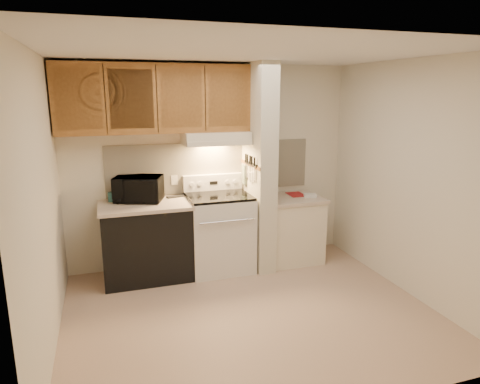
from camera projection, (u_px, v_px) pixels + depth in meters
name	position (u px, v px, depth m)	size (l,w,h in m)	color
floor	(250.00, 312.00, 4.30)	(3.60, 3.60, 0.00)	tan
ceiling	(251.00, 52.00, 3.73)	(3.60, 3.60, 0.00)	white
wall_back	(211.00, 166.00, 5.40)	(3.60, 0.02, 2.50)	silver
wall_left	(42.00, 207.00, 3.48)	(0.02, 3.00, 2.50)	silver
wall_right	(410.00, 180.00, 4.55)	(0.02, 3.00, 2.50)	silver
backsplash	(212.00, 167.00, 5.40)	(2.60, 0.02, 0.63)	white
range_body	(219.00, 233.00, 5.26)	(0.76, 0.65, 0.92)	silver
oven_window	(226.00, 239.00, 4.96)	(0.50, 0.01, 0.30)	black
oven_handle	(227.00, 221.00, 4.88)	(0.02, 0.02, 0.65)	silver
cooktop	(219.00, 196.00, 5.16)	(0.74, 0.64, 0.03)	black
range_backguard	(213.00, 182.00, 5.39)	(0.76, 0.08, 0.20)	silver
range_display	(214.00, 183.00, 5.36)	(0.10, 0.01, 0.04)	black
range_knob_left_outer	(192.00, 184.00, 5.27)	(0.05, 0.05, 0.02)	silver
range_knob_left_inner	(200.00, 184.00, 5.30)	(0.05, 0.05, 0.02)	silver
range_knob_right_inner	(228.00, 182.00, 5.41)	(0.05, 0.05, 0.02)	silver
range_knob_right_outer	(235.00, 181.00, 5.44)	(0.05, 0.05, 0.02)	silver
dishwasher_front	(147.00, 243.00, 5.02)	(1.00, 0.63, 0.87)	black
left_countertop	(145.00, 205.00, 4.91)	(1.04, 0.67, 0.04)	beige
spoon_rest	(176.00, 196.00, 5.21)	(0.24, 0.08, 0.02)	black
teal_jar	(112.00, 197.00, 4.99)	(0.10, 0.10, 0.11)	#245C60
outlet	(174.00, 180.00, 5.27)	(0.08, 0.01, 0.12)	beige
microwave	(139.00, 189.00, 4.99)	(0.53, 0.36, 0.30)	black
partition_pillar	(259.00, 168.00, 5.23)	(0.22, 0.70, 2.50)	beige
pillar_trim	(250.00, 165.00, 5.19)	(0.01, 0.70, 0.04)	#9D642D
knife_strip	(251.00, 164.00, 5.13)	(0.02, 0.42, 0.04)	black
knife_blade_a	(254.00, 174.00, 5.02)	(0.01, 0.04, 0.16)	silver
knife_handle_a	(254.00, 162.00, 4.97)	(0.02, 0.02, 0.10)	black
knife_blade_b	(252.00, 174.00, 5.08)	(0.01, 0.04, 0.18)	silver
knife_handle_b	(252.00, 160.00, 5.06)	(0.02, 0.02, 0.10)	black
knife_blade_c	(250.00, 174.00, 5.15)	(0.01, 0.04, 0.20)	silver
knife_handle_c	(250.00, 160.00, 5.12)	(0.02, 0.02, 0.10)	black
knife_blade_d	(248.00, 171.00, 5.23)	(0.01, 0.04, 0.16)	silver
knife_handle_d	(248.00, 159.00, 5.20)	(0.02, 0.02, 0.10)	black
knife_blade_e	(246.00, 171.00, 5.30)	(0.01, 0.04, 0.18)	silver
knife_handle_e	(246.00, 158.00, 5.27)	(0.02, 0.02, 0.10)	black
oven_mitt	(244.00, 175.00, 5.37)	(0.03, 0.10, 0.24)	gray
right_cab_base	(291.00, 230.00, 5.56)	(0.70, 0.60, 0.81)	beige
right_countertop	(292.00, 199.00, 5.47)	(0.74, 0.64, 0.04)	beige
red_folder	(296.00, 194.00, 5.58)	(0.20, 0.27, 0.01)	maroon
white_box	(310.00, 195.00, 5.46)	(0.16, 0.10, 0.04)	white
range_hood	(215.00, 138.00, 5.11)	(0.78, 0.44, 0.15)	beige
hood_lip	(220.00, 144.00, 4.93)	(0.78, 0.04, 0.06)	beige
upper_cabinets	(155.00, 99.00, 4.84)	(2.18, 0.33, 0.77)	#9D642D
cab_door_a	(78.00, 99.00, 4.45)	(0.46, 0.01, 0.63)	#9D642D
cab_gap_a	(105.00, 99.00, 4.53)	(0.01, 0.01, 0.73)	black
cab_door_b	(131.00, 99.00, 4.61)	(0.46, 0.01, 0.63)	#9D642D
cab_gap_b	(157.00, 99.00, 4.70)	(0.01, 0.01, 0.73)	black
cab_door_c	(181.00, 99.00, 4.78)	(0.46, 0.01, 0.63)	#9D642D
cab_gap_c	(205.00, 99.00, 4.86)	(0.01, 0.01, 0.73)	black
cab_door_d	(228.00, 99.00, 4.94)	(0.46, 0.01, 0.63)	#9D642D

